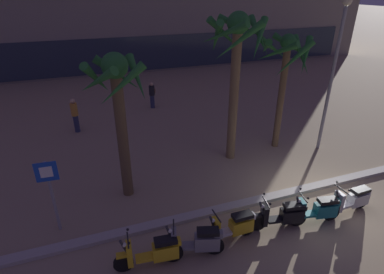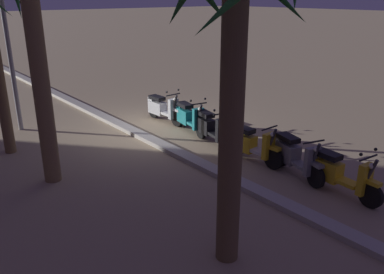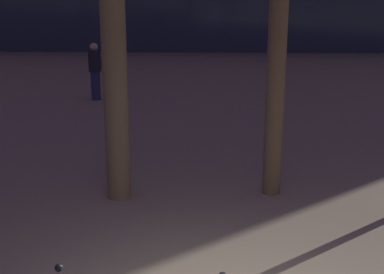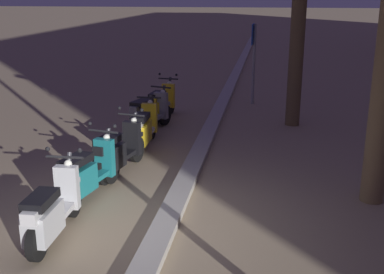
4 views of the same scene
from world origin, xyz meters
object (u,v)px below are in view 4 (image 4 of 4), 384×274
Objects in this scene: scooter_yellow_far_back at (161,104)px; scooter_teal_tail_end at (87,174)px; crossing_sign at (253,54)px; scooter_yellow_gap_after_mid at (144,129)px; scooter_silver_mid_front at (52,211)px; scooter_grey_mid_rear at (149,114)px; scooter_black_mid_centre at (117,152)px.

scooter_yellow_far_back is 1.06× the size of scooter_teal_tail_end.
scooter_teal_tail_end is at bearing -17.24° from crossing_sign.
scooter_yellow_far_back is 2.39m from scooter_yellow_gap_after_mid.
scooter_yellow_far_back is 6.59m from scooter_silver_mid_front.
scooter_yellow_far_back is at bearing 179.68° from scooter_silver_mid_front.
scooter_black_mid_centre is (2.85, 0.12, -0.01)m from scooter_grey_mid_rear.
scooter_grey_mid_rear is 5.41m from scooter_silver_mid_front.
scooter_yellow_far_back is 1.03× the size of scooter_silver_mid_front.
scooter_silver_mid_front is at bearing -2.54° from scooter_black_mid_centre.
scooter_yellow_gap_after_mid is (1.20, 0.20, -0.01)m from scooter_grey_mid_rear.
scooter_yellow_gap_after_mid is at bearing -24.02° from crossing_sign.
scooter_grey_mid_rear is at bearing -170.64° from scooter_yellow_gap_after_mid.
scooter_teal_tail_end and scooter_silver_mid_front have the same top height.
scooter_teal_tail_end is at bearing -7.22° from scooter_black_mid_centre.
scooter_teal_tail_end reaches higher than scooter_yellow_gap_after_mid.
scooter_teal_tail_end is (4.01, -0.02, -0.01)m from scooter_grey_mid_rear.
crossing_sign reaches higher than scooter_yellow_far_back.
scooter_yellow_gap_after_mid is 0.72× the size of crossing_sign.
crossing_sign reaches higher than scooter_silver_mid_front.
scooter_silver_mid_front is (6.59, -0.04, -0.01)m from scooter_yellow_far_back.
scooter_yellow_far_back is 1.06× the size of scooter_yellow_gap_after_mid.
scooter_yellow_gap_after_mid is 0.99× the size of scooter_teal_tail_end.
scooter_grey_mid_rear is 2.85m from scooter_black_mid_centre.
scooter_yellow_gap_after_mid is at bearing 177.45° from scooter_silver_mid_front.
scooter_grey_mid_rear is 1.02× the size of scooter_yellow_gap_after_mid.
scooter_yellow_far_back is 5.19m from scooter_teal_tail_end.
scooter_black_mid_centre is at bearing 172.78° from scooter_teal_tail_end.
scooter_yellow_gap_after_mid is (2.38, 0.15, -0.00)m from scooter_yellow_far_back.
scooter_silver_mid_front is (4.20, -0.19, -0.00)m from scooter_yellow_gap_after_mid.
scooter_silver_mid_front is at bearing -0.32° from scooter_yellow_far_back.
scooter_yellow_far_back is at bearing -43.41° from crossing_sign.
scooter_grey_mid_rear is 4.42m from crossing_sign.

